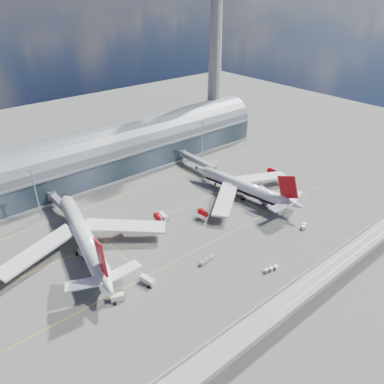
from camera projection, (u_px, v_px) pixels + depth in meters
ground at (198, 231)px, 166.89m from camera, size 500.00×500.00×0.00m
taxi_lines at (169, 211)px, 181.71m from camera, size 200.00×80.12×0.01m
terminal at (110, 154)px, 213.67m from camera, size 200.00×30.00×28.00m
control_tower at (215, 62)px, 244.85m from camera, size 19.00×19.00×103.00m
guideway at (304, 290)px, 127.41m from camera, size 220.00×8.50×7.20m
floodlight_mast_left at (36, 193)px, 169.21m from camera, size 3.00×0.70×25.70m
floodlight_mast_right at (202, 141)px, 225.06m from camera, size 3.00×0.70×25.70m
airliner_left at (84, 237)px, 152.06m from camera, size 71.58×75.37×23.09m
airliner_right at (244, 187)px, 191.57m from camera, size 63.00×65.89×20.92m
jet_bridge_left at (61, 204)px, 177.30m from camera, size 4.40×28.00×7.25m
jet_bridge_right at (195, 160)px, 221.88m from camera, size 4.40×32.00×7.25m
service_truck_0 at (148, 280)px, 137.13m from camera, size 3.24×6.54×2.59m
service_truck_1 at (118, 297)px, 129.68m from camera, size 5.20×3.74×2.75m
service_truck_2 at (268, 198)px, 189.41m from camera, size 8.53×6.13×3.04m
service_truck_3 at (262, 188)px, 198.73m from camera, size 4.00×5.56×2.52m
service_truck_4 at (163, 217)px, 173.88m from camera, size 3.57×5.95×3.24m
service_truck_5 at (85, 254)px, 150.86m from camera, size 3.96×5.56×2.51m
cargo_train_0 at (271, 269)px, 143.43m from camera, size 6.71×2.91×1.47m
cargo_train_1 at (207, 260)px, 147.83m from camera, size 7.22×2.09×1.59m
cargo_train_2 at (304, 226)px, 168.63m from camera, size 4.96×3.37×1.62m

